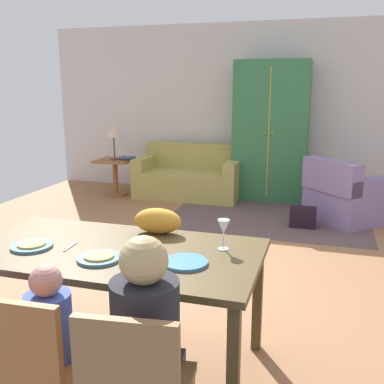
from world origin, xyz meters
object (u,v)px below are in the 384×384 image
(book_lower, at_px, (124,159))
(handbag, at_px, (303,217))
(plate_near_woman, at_px, (185,262))
(person_woman, at_px, (149,360))
(plate_near_child, at_px, (99,258))
(person_child, at_px, (56,358))
(wine_glass, at_px, (224,228))
(dining_chair_child, at_px, (34,368))
(cat, at_px, (158,221))
(dining_table, at_px, (114,260))
(plate_near_man, at_px, (32,246))
(book_upper, at_px, (127,157))
(armchair, at_px, (346,197))
(table_lamp, at_px, (114,133))
(couch, at_px, (190,178))
(side_table, at_px, (115,172))
(armoire, at_px, (271,131))

(book_lower, bearing_deg, handbag, -18.35)
(plate_near_woman, distance_m, person_woman, 0.60)
(plate_near_child, bearing_deg, person_child, -90.16)
(plate_near_child, xyz_separation_m, wine_glass, (0.64, 0.36, 0.12))
(plate_near_woman, xyz_separation_m, dining_chair_child, (-0.48, -0.72, -0.28))
(cat, bearing_deg, wine_glass, -24.03)
(dining_table, xyz_separation_m, plate_near_man, (-0.49, -0.12, 0.08))
(book_upper, relative_size, handbag, 0.69)
(wine_glass, bearing_deg, armchair, 76.27)
(wine_glass, relative_size, table_lamp, 0.34)
(couch, distance_m, book_upper, 1.04)
(cat, height_order, couch, cat)
(person_child, bearing_deg, plate_near_man, 132.55)
(dining_table, distance_m, book_lower, 4.56)
(dining_chair_child, bearing_deg, plate_near_woman, 56.11)
(plate_near_child, bearing_deg, armchair, 68.87)
(handbag, bearing_deg, plate_near_child, -106.08)
(plate_near_child, height_order, side_table, plate_near_child)
(plate_near_child, bearing_deg, dining_table, 90.00)
(plate_near_woman, xyz_separation_m, book_upper, (-2.30, 4.23, -0.15))
(plate_near_woman, height_order, book_upper, plate_near_woman)
(dining_chair_child, height_order, handbag, dining_chair_child)
(book_lower, bearing_deg, side_table, -161.72)
(book_lower, xyz_separation_m, book_upper, (0.06, -0.03, 0.03))
(plate_near_man, relative_size, armchair, 0.21)
(plate_near_man, height_order, dining_chair_child, dining_chair_child)
(person_child, relative_size, side_table, 1.59)
(wine_glass, bearing_deg, person_child, -127.59)
(plate_near_woman, height_order, armoire, armoire)
(plate_near_woman, xyz_separation_m, couch, (-1.34, 4.47, -0.46))
(cat, bearing_deg, couch, 100.05)
(dining_table, height_order, plate_near_woman, plate_near_woman)
(plate_near_woman, distance_m, armoire, 4.69)
(plate_near_woman, relative_size, person_child, 0.27)
(plate_near_child, xyz_separation_m, couch, (-0.85, 4.55, -0.46))
(cat, xyz_separation_m, couch, (-1.00, 4.01, -0.54))
(plate_near_woman, xyz_separation_m, book_lower, (-2.37, 4.26, -0.18))
(wine_glass, height_order, table_lamp, table_lamp)
(person_child, height_order, handbag, person_child)
(side_table, height_order, table_lamp, table_lamp)
(plate_near_woman, xyz_separation_m, armchair, (1.00, 3.77, -0.45))
(plate_near_child, relative_size, cat, 0.78)
(person_woman, height_order, handbag, person_woman)
(plate_near_man, distance_m, person_child, 0.79)
(dining_chair_child, height_order, person_child, person_child)
(wine_glass, distance_m, person_child, 1.14)
(armchair, bearing_deg, couch, 163.43)
(wine_glass, height_order, person_child, wine_glass)
(dining_chair_child, bearing_deg, wine_glass, 57.64)
(plate_near_woman, height_order, armchair, armchair)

